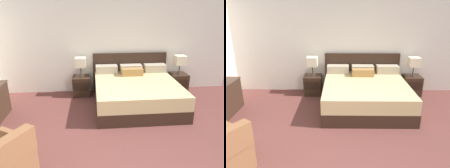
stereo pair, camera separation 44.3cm
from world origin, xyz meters
TOP-DOWN VIEW (x-y plane):
  - wall_back at (0.00, 3.58)m, footprint 6.87×0.06m
  - bed at (0.63, 2.55)m, footprint 1.99×2.04m
  - nightstand_left at (-0.68, 3.26)m, footprint 0.45×0.45m
  - nightstand_right at (1.94, 3.26)m, footprint 0.45×0.45m
  - table_lamp_left at (-0.68, 3.26)m, footprint 0.27×0.27m
  - table_lamp_right at (1.94, 3.26)m, footprint 0.27×0.27m

SIDE VIEW (x-z plane):
  - nightstand_left at x=-0.68m, z-range 0.00..0.51m
  - nightstand_right at x=1.94m, z-range 0.00..0.51m
  - bed at x=0.63m, z-range -0.21..0.85m
  - table_lamp_left at x=-0.68m, z-range 0.63..1.13m
  - table_lamp_right at x=1.94m, z-range 0.63..1.13m
  - wall_back at x=0.00m, z-range 0.00..2.52m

